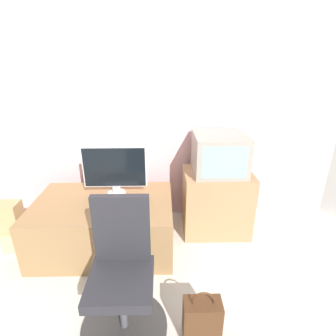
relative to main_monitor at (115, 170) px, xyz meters
name	(u,v)px	position (x,y,z in m)	size (l,w,h in m)	color
ground_plane	(124,307)	(0.15, -0.86, -0.75)	(12.00, 12.00, 0.00)	beige
wall_back	(133,103)	(0.15, 0.46, 0.55)	(4.40, 0.05, 2.60)	beige
desk	(105,224)	(-0.11, -0.15, -0.50)	(1.28, 0.82, 0.49)	#937047
side_stand	(216,202)	(1.01, 0.10, -0.41)	(0.67, 0.49, 0.67)	#A37F56
main_monitor	(115,170)	(0.00, 0.00, 0.00)	(0.60, 0.17, 0.48)	silver
keyboard	(114,205)	(0.01, -0.23, -0.25)	(0.34, 0.10, 0.01)	white
mouse	(138,206)	(0.23, -0.25, -0.24)	(0.06, 0.04, 0.03)	black
crt_tv	(219,154)	(1.00, 0.12, 0.11)	(0.50, 0.50, 0.38)	gray
office_chair	(122,283)	(0.18, -0.98, -0.39)	(0.58, 0.58, 0.93)	#333333
cardboard_box_lower	(17,240)	(-0.96, -0.18, -0.64)	(0.20, 0.18, 0.20)	#D1B27F
cardboard_box_upper	(11,217)	(-0.96, -0.18, -0.39)	(0.18, 0.16, 0.30)	tan
handbag	(202,319)	(0.70, -1.10, -0.59)	(0.24, 0.14, 0.39)	#4C2D19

